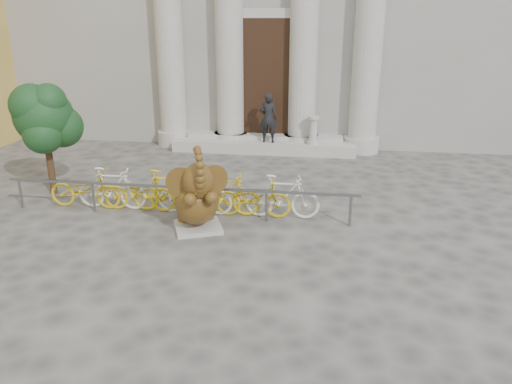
# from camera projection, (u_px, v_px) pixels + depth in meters

# --- Properties ---
(ground) EXTENTS (80.00, 80.00, 0.00)m
(ground) POSITION_uv_depth(u_px,v_px,m) (189.00, 301.00, 7.93)
(ground) COLOR #474442
(ground) RESTS_ON ground
(entrance_steps) EXTENTS (6.00, 1.20, 0.36)m
(entrance_steps) POSITION_uv_depth(u_px,v_px,m) (264.00, 145.00, 16.63)
(entrance_steps) COLOR #A8A59E
(entrance_steps) RESTS_ON ground
(elephant_statue) EXTENTS (1.28, 1.50, 1.89)m
(elephant_statue) POSITION_uv_depth(u_px,v_px,m) (197.00, 199.00, 10.32)
(elephant_statue) COLOR #A8A59E
(elephant_statue) RESTS_ON ground
(bike_rack) EXTENTS (8.00, 0.53, 1.00)m
(bike_rack) POSITION_uv_depth(u_px,v_px,m) (180.00, 192.00, 11.32)
(bike_rack) COLOR slate
(bike_rack) RESTS_ON ground
(tree) EXTENTS (1.61, 1.46, 2.79)m
(tree) POSITION_uv_depth(u_px,v_px,m) (44.00, 118.00, 12.04)
(tree) COLOR #332114
(tree) RESTS_ON ground
(pedestrian) EXTENTS (0.59, 0.39, 1.59)m
(pedestrian) POSITION_uv_depth(u_px,v_px,m) (268.00, 118.00, 16.07)
(pedestrian) COLOR black
(pedestrian) RESTS_ON entrance_steps
(balustrade_post) EXTENTS (0.37, 0.37, 0.91)m
(balustrade_post) POSITION_uv_depth(u_px,v_px,m) (313.00, 131.00, 15.94)
(balustrade_post) COLOR #A8A59E
(balustrade_post) RESTS_ON entrance_steps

